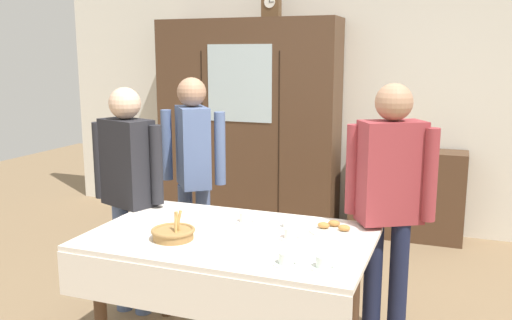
# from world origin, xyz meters

# --- Properties ---
(back_wall) EXTENTS (6.40, 0.10, 2.70)m
(back_wall) POSITION_xyz_m (0.00, 2.65, 1.35)
(back_wall) COLOR silver
(back_wall) RESTS_ON ground
(dining_table) EXTENTS (1.55, 1.00, 0.77)m
(dining_table) POSITION_xyz_m (0.00, -0.23, 0.66)
(dining_table) COLOR #4C3321
(dining_table) RESTS_ON ground
(wall_cabinet) EXTENTS (1.88, 0.46, 2.11)m
(wall_cabinet) POSITION_xyz_m (-0.90, 2.35, 1.05)
(wall_cabinet) COLOR #4C3321
(wall_cabinet) RESTS_ON ground
(mantel_clock) EXTENTS (0.18, 0.11, 0.24)m
(mantel_clock) POSITION_xyz_m (-0.65, 2.35, 2.23)
(mantel_clock) COLOR brown
(mantel_clock) RESTS_ON wall_cabinet
(bookshelf_low) EXTENTS (1.07, 0.35, 0.87)m
(bookshelf_low) POSITION_xyz_m (0.73, 2.41, 0.43)
(bookshelf_low) COLOR #4C3321
(bookshelf_low) RESTS_ON ground
(book_stack) EXTENTS (0.15, 0.21, 0.13)m
(book_stack) POSITION_xyz_m (0.73, 2.41, 0.93)
(book_stack) COLOR #99332D
(book_stack) RESTS_ON bookshelf_low
(tea_cup_mid_right) EXTENTS (0.13, 0.13, 0.06)m
(tea_cup_mid_right) POSITION_xyz_m (0.28, 0.02, 0.79)
(tea_cup_mid_right) COLOR white
(tea_cup_mid_right) RESTS_ON dining_table
(tea_cup_front_edge) EXTENTS (0.13, 0.13, 0.06)m
(tea_cup_front_edge) POSITION_xyz_m (-0.00, 0.03, 0.79)
(tea_cup_front_edge) COLOR white
(tea_cup_front_edge) RESTS_ON dining_table
(tea_cup_mid_left) EXTENTS (0.13, 0.13, 0.06)m
(tea_cup_mid_left) POSITION_xyz_m (0.34, -0.16, 0.79)
(tea_cup_mid_left) COLOR white
(tea_cup_mid_left) RESTS_ON dining_table
(tea_cup_far_right) EXTENTS (0.13, 0.13, 0.06)m
(tea_cup_far_right) POSITION_xyz_m (0.43, -0.52, 0.79)
(tea_cup_far_right) COLOR silver
(tea_cup_far_right) RESTS_ON dining_table
(tea_cup_near_left) EXTENTS (0.13, 0.13, 0.06)m
(tea_cup_near_left) POSITION_xyz_m (0.61, -0.50, 0.79)
(tea_cup_near_left) COLOR silver
(tea_cup_near_left) RESTS_ON dining_table
(bread_basket) EXTENTS (0.24, 0.24, 0.16)m
(bread_basket) POSITION_xyz_m (-0.26, -0.39, 0.80)
(bread_basket) COLOR #9E7542
(bread_basket) RESTS_ON dining_table
(pastry_plate) EXTENTS (0.28, 0.28, 0.05)m
(pastry_plate) POSITION_xyz_m (0.53, 0.05, 0.78)
(pastry_plate) COLOR white
(pastry_plate) RESTS_ON dining_table
(spoon_center) EXTENTS (0.12, 0.02, 0.01)m
(spoon_center) POSITION_xyz_m (-0.48, -0.09, 0.77)
(spoon_center) COLOR silver
(spoon_center) RESTS_ON dining_table
(spoon_front_edge) EXTENTS (0.12, 0.02, 0.01)m
(spoon_front_edge) POSITION_xyz_m (0.14, 0.15, 0.77)
(spoon_front_edge) COLOR silver
(spoon_front_edge) RESTS_ON dining_table
(person_by_cabinet) EXTENTS (0.52, 0.41, 1.59)m
(person_by_cabinet) POSITION_xyz_m (-0.68, 0.68, 0.96)
(person_by_cabinet) COLOR slate
(person_by_cabinet) RESTS_ON ground
(person_near_right_end) EXTENTS (0.52, 0.36, 1.60)m
(person_near_right_end) POSITION_xyz_m (0.80, 0.27, 0.97)
(person_near_right_end) COLOR #191E38
(person_near_right_end) RESTS_ON ground
(person_behind_table_left) EXTENTS (0.52, 0.31, 1.55)m
(person_behind_table_left) POSITION_xyz_m (-0.88, 0.13, 0.93)
(person_behind_table_left) COLOR slate
(person_behind_table_left) RESTS_ON ground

